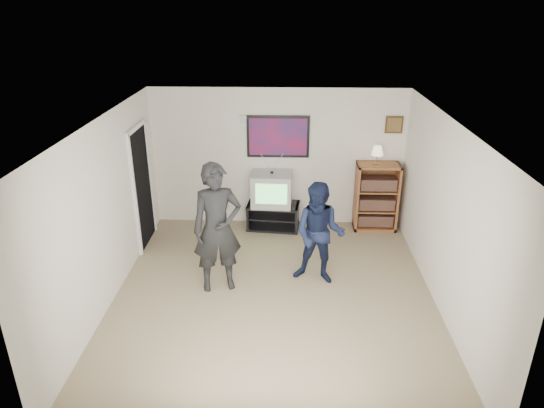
# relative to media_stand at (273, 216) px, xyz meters

# --- Properties ---
(room_shell) EXTENTS (4.51, 5.00, 2.51)m
(room_shell) POSITION_rel_media_stand_xyz_m (0.07, -1.88, 1.02)
(room_shell) COLOR #79684C
(room_shell) RESTS_ON ground
(media_stand) EXTENTS (0.98, 0.61, 0.47)m
(media_stand) POSITION_rel_media_stand_xyz_m (0.00, 0.00, 0.00)
(media_stand) COLOR black
(media_stand) RESTS_ON room_shell
(crt_television) EXTENTS (0.72, 0.62, 0.59)m
(crt_television) POSITION_rel_media_stand_xyz_m (-0.03, -0.00, 0.53)
(crt_television) COLOR #ABACA7
(crt_television) RESTS_ON media_stand
(bookshelf) EXTENTS (0.75, 0.43, 1.23)m
(bookshelf) POSITION_rel_media_stand_xyz_m (1.84, 0.05, 0.38)
(bookshelf) COLOR brown
(bookshelf) RESTS_ON room_shell
(table_lamp) EXTENTS (0.20, 0.20, 0.33)m
(table_lamp) POSITION_rel_media_stand_xyz_m (1.79, 0.04, 1.16)
(table_lamp) COLOR #FFF7C1
(table_lamp) RESTS_ON bookshelf
(person_tall) EXTENTS (0.79, 0.63, 1.89)m
(person_tall) POSITION_rel_media_stand_xyz_m (-0.72, -2.00, 0.71)
(person_tall) COLOR black
(person_tall) RESTS_ON room_shell
(person_short) EXTENTS (0.87, 0.75, 1.55)m
(person_short) POSITION_rel_media_stand_xyz_m (0.72, -1.78, 0.54)
(person_short) COLOR #131A34
(person_short) RESTS_ON room_shell
(controller_left) EXTENTS (0.06, 0.13, 0.04)m
(controller_left) POSITION_rel_media_stand_xyz_m (-0.72, -1.74, 0.95)
(controller_left) COLOR white
(controller_left) RESTS_ON person_tall
(controller_right) EXTENTS (0.06, 0.12, 0.03)m
(controller_right) POSITION_rel_media_stand_xyz_m (0.77, -1.51, 0.79)
(controller_right) COLOR white
(controller_right) RESTS_ON person_short
(poster) EXTENTS (1.10, 0.03, 0.75)m
(poster) POSITION_rel_media_stand_xyz_m (0.07, 0.24, 1.42)
(poster) COLOR black
(poster) RESTS_ON room_shell
(air_vent) EXTENTS (0.28, 0.02, 0.14)m
(air_vent) POSITION_rel_media_stand_xyz_m (-0.48, 0.25, 1.72)
(air_vent) COLOR white
(air_vent) RESTS_ON room_shell
(small_picture) EXTENTS (0.30, 0.03, 0.30)m
(small_picture) POSITION_rel_media_stand_xyz_m (2.07, 0.25, 1.65)
(small_picture) COLOR #372311
(small_picture) RESTS_ON room_shell
(doorway) EXTENTS (0.03, 0.85, 2.00)m
(doorway) POSITION_rel_media_stand_xyz_m (-2.16, -0.63, 0.77)
(doorway) COLOR black
(doorway) RESTS_ON room_shell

